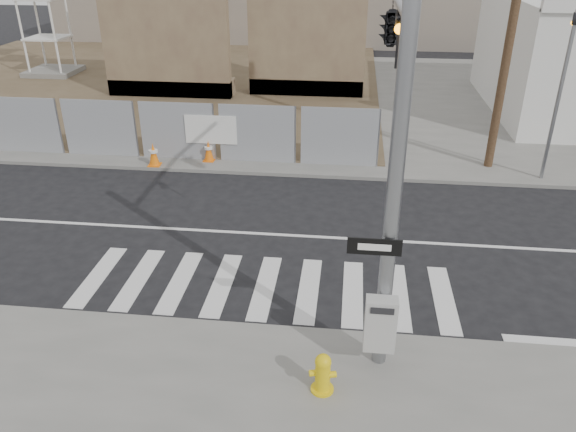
# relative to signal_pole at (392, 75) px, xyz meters

# --- Properties ---
(ground) EXTENTS (100.00, 100.00, 0.00)m
(ground) POSITION_rel_signal_pole_xyz_m (-2.49, 2.05, -4.78)
(ground) COLOR black
(ground) RESTS_ON ground
(sidewalk_far) EXTENTS (50.00, 20.00, 0.12)m
(sidewalk_far) POSITION_rel_signal_pole_xyz_m (-2.49, 16.05, -4.72)
(sidewalk_far) COLOR slate
(sidewalk_far) RESTS_ON ground
(signal_pole) EXTENTS (0.96, 5.87, 7.00)m
(signal_pole) POSITION_rel_signal_pole_xyz_m (0.00, 0.00, 0.00)
(signal_pole) COLOR gray
(signal_pole) RESTS_ON sidewalk_near
(far_signal_pole) EXTENTS (0.16, 0.20, 5.60)m
(far_signal_pole) POSITION_rel_signal_pole_xyz_m (5.51, 6.65, -1.30)
(far_signal_pole) COLOR gray
(far_signal_pole) RESTS_ON sidewalk_far
(chain_link_fence) EXTENTS (24.60, 0.04, 2.00)m
(chain_link_fence) POSITION_rel_signal_pole_xyz_m (-12.49, 7.05, -3.66)
(chain_link_fence) COLOR gray
(chain_link_fence) RESTS_ON sidewalk_far
(concrete_wall_left) EXTENTS (6.00, 1.30, 8.00)m
(concrete_wall_left) POSITION_rel_signal_pole_xyz_m (-9.49, 15.13, -1.40)
(concrete_wall_left) COLOR brown
(concrete_wall_left) RESTS_ON sidewalk_far
(concrete_wall_right) EXTENTS (5.50, 1.30, 8.00)m
(concrete_wall_right) POSITION_rel_signal_pole_xyz_m (-2.99, 16.13, -1.40)
(concrete_wall_right) COLOR brown
(concrete_wall_right) RESTS_ON sidewalk_far
(utility_pole_right) EXTENTS (1.60, 0.28, 10.00)m
(utility_pole_right) POSITION_rel_signal_pole_xyz_m (4.01, 7.55, 0.42)
(utility_pole_right) COLOR #513A26
(utility_pole_right) RESTS_ON sidewalk_far
(fire_hydrant) EXTENTS (0.49, 0.49, 0.77)m
(fire_hydrant) POSITION_rel_signal_pole_xyz_m (-0.99, -3.66, -4.28)
(fire_hydrant) COLOR yellow
(fire_hydrant) RESTS_ON sidewalk_near
(traffic_cone_c) EXTENTS (0.43, 0.43, 0.79)m
(traffic_cone_c) POSITION_rel_signal_pole_xyz_m (-7.35, 6.27, -4.27)
(traffic_cone_c) COLOR orange
(traffic_cone_c) RESTS_ON sidewalk_far
(traffic_cone_d) EXTENTS (0.39, 0.39, 0.73)m
(traffic_cone_d) POSITION_rel_signal_pole_xyz_m (-5.60, 6.91, -4.30)
(traffic_cone_d) COLOR orange
(traffic_cone_d) RESTS_ON sidewalk_far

